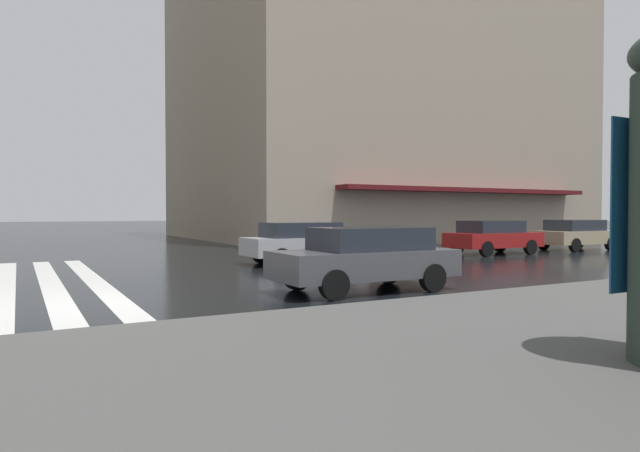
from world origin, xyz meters
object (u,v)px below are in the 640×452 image
(car_red, at_px, (493,236))
(car_dark_grey, at_px, (366,257))
(car_silver, at_px, (303,242))
(car_champagne, at_px, (576,234))

(car_red, height_order, car_dark_grey, same)
(car_silver, xyz_separation_m, car_dark_grey, (-6.50, 1.75, 0.00))
(car_red, xyz_separation_m, car_champagne, (0.00, -5.34, 0.00))
(car_red, bearing_deg, car_dark_grey, 121.42)
(car_champagne, bearing_deg, car_dark_grey, 112.14)
(car_dark_grey, distance_m, car_champagne, 17.25)
(car_silver, distance_m, car_dark_grey, 6.73)
(car_silver, height_order, car_dark_grey, same)
(car_silver, relative_size, car_red, 1.00)
(car_silver, relative_size, car_dark_grey, 1.00)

